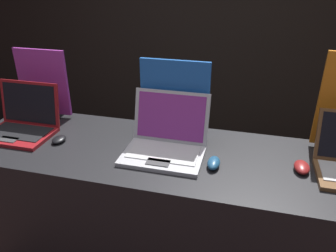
# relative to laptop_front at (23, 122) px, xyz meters

# --- Properties ---
(wall_back) EXTENTS (8.00, 0.05, 2.80)m
(wall_back) POSITION_rel_laptop_front_xyz_m (0.85, 1.87, 0.37)
(wall_back) COLOR black
(wall_back) RESTS_ON ground_plane
(display_counter) EXTENTS (2.21, 0.66, 0.97)m
(display_counter) POSITION_rel_laptop_front_xyz_m (0.85, -0.01, -0.55)
(display_counter) COLOR black
(display_counter) RESTS_ON ground_plane
(laptop_front) EXTENTS (0.37, 0.30, 0.27)m
(laptop_front) POSITION_rel_laptop_front_xyz_m (0.00, 0.00, 0.00)
(laptop_front) COLOR maroon
(laptop_front) RESTS_ON display_counter
(mouse_front) EXTENTS (0.07, 0.09, 0.03)m
(mouse_front) POSITION_rel_laptop_front_xyz_m (0.25, -0.05, -0.05)
(mouse_front) COLOR black
(mouse_front) RESTS_ON display_counter
(promo_stand_front) EXTENTS (0.33, 0.07, 0.42)m
(promo_stand_front) POSITION_rel_laptop_front_xyz_m (0.00, 0.24, 0.14)
(promo_stand_front) COLOR black
(promo_stand_front) RESTS_ON display_counter
(laptop_middle) EXTENTS (0.39, 0.35, 0.28)m
(laptop_middle) POSITION_rel_laptop_front_xyz_m (0.84, -0.00, 0.00)
(laptop_middle) COLOR #B7B7BC
(laptop_middle) RESTS_ON display_counter
(mouse_middle) EXTENTS (0.06, 0.11, 0.04)m
(mouse_middle) POSITION_rel_laptop_front_xyz_m (1.09, -0.09, -0.04)
(mouse_middle) COLOR navy
(mouse_middle) RESTS_ON display_counter
(promo_stand_middle) EXTENTS (0.37, 0.07, 0.43)m
(promo_stand_middle) POSITION_rel_laptop_front_xyz_m (0.84, 0.17, 0.14)
(promo_stand_middle) COLOR black
(promo_stand_middle) RESTS_ON display_counter
(mouse_back) EXTENTS (0.07, 0.12, 0.04)m
(mouse_back) POSITION_rel_laptop_front_xyz_m (1.49, -0.02, -0.04)
(mouse_back) COLOR maroon
(mouse_back) RESTS_ON display_counter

